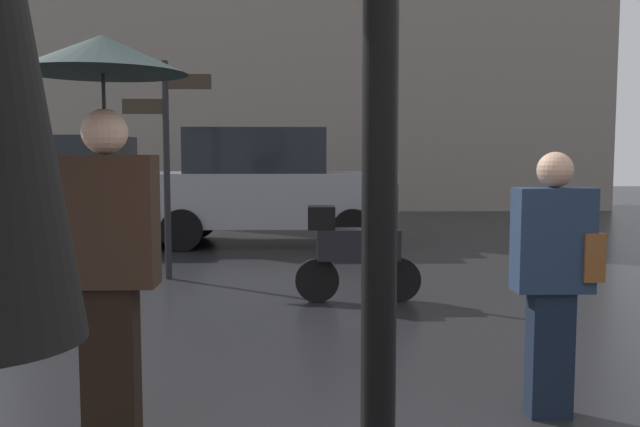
# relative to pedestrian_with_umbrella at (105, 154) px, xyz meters

# --- Properties ---
(pedestrian_with_umbrella) EXTENTS (0.87, 0.87, 2.15)m
(pedestrian_with_umbrella) POSITION_rel_pedestrian_with_umbrella_xyz_m (0.00, 0.00, 0.00)
(pedestrian_with_umbrella) COLOR black
(pedestrian_with_umbrella) RESTS_ON ground
(pedestrian_with_bag) EXTENTS (0.48, 0.24, 1.56)m
(pedestrian_with_bag) POSITION_rel_pedestrian_with_umbrella_xyz_m (2.49, 0.30, -0.66)
(pedestrian_with_bag) COLOR black
(pedestrian_with_bag) RESTS_ON ground
(parked_scooter) EXTENTS (1.32, 0.32, 1.23)m
(parked_scooter) POSITION_rel_pedestrian_with_umbrella_xyz_m (1.57, 3.42, -1.00)
(parked_scooter) COLOR black
(parked_scooter) RESTS_ON ground
(parked_car_left) EXTENTS (4.22, 1.91, 1.98)m
(parked_car_left) POSITION_rel_pedestrian_with_umbrella_xyz_m (0.42, 8.05, -0.54)
(parked_car_left) COLOR gray
(parked_car_left) RESTS_ON ground
(parked_car_right) EXTENTS (4.56, 2.08, 1.86)m
(parked_car_right) POSITION_rel_pedestrian_with_umbrella_xyz_m (-3.12, 8.19, -0.61)
(parked_car_right) COLOR #1E234C
(parked_car_right) RESTS_ON ground
(street_signpost) EXTENTS (1.08, 0.08, 2.68)m
(street_signpost) POSITION_rel_pedestrian_with_umbrella_xyz_m (-0.63, 4.78, 0.09)
(street_signpost) COLOR black
(street_signpost) RESTS_ON ground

